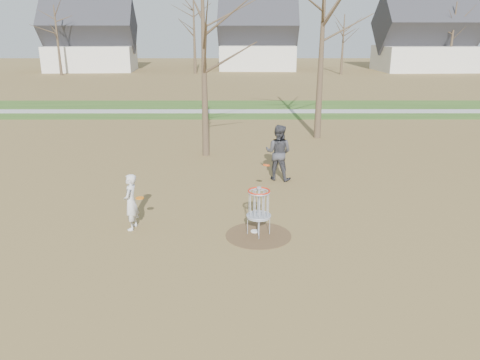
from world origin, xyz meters
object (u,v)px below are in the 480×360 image
Objects in this scene: player_throwing at (278,153)px; disc_grounded at (255,231)px; disc_golf_basket at (259,204)px; player_standing at (131,202)px.

player_throwing reaches higher than disc_grounded.
player_throwing is 1.53× the size of disc_golf_basket.
disc_grounded is (-1.01, -4.76, -1.01)m from player_throwing.
disc_grounded is (3.43, -0.23, -0.78)m from player_standing.
player_standing is 6.34m from player_throwing.
player_standing is at bearing 176.08° from disc_grounded.
disc_golf_basket is (-0.92, -4.98, -0.12)m from player_throwing.
disc_grounded is 0.93m from disc_golf_basket.
disc_grounded is 0.16× the size of disc_golf_basket.
disc_golf_basket is at bearing -66.61° from disc_grounded.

